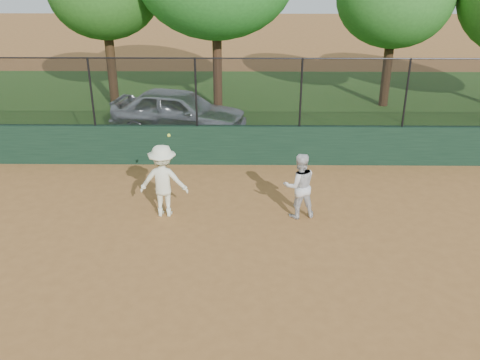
{
  "coord_description": "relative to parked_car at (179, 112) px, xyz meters",
  "views": [
    {
      "loc": [
        0.92,
        -8.89,
        6.29
      ],
      "look_at": [
        0.8,
        2.2,
        1.2
      ],
      "focal_mm": 40.0,
      "sensor_mm": 36.0,
      "label": 1
    }
  ],
  "objects": [
    {
      "name": "player_main",
      "position": [
        0.31,
        -5.89,
        0.12
      ],
      "size": [
        1.21,
        0.73,
        2.16
      ],
      "color": "white",
      "rests_on": "ground"
    },
    {
      "name": "parked_car",
      "position": [
        0.0,
        0.0,
        0.0
      ],
      "size": [
        4.95,
        2.89,
        1.58
      ],
      "primitive_type": "imported",
      "rotation": [
        0.0,
        0.0,
        1.34
      ],
      "color": "silver",
      "rests_on": "ground"
    },
    {
      "name": "fence_assembly",
      "position": [
        1.33,
        -2.66,
        1.44
      ],
      "size": [
        26.0,
        0.06,
        2.0
      ],
      "color": "black",
      "rests_on": "back_wall"
    },
    {
      "name": "ground",
      "position": [
        1.36,
        -8.66,
        -0.79
      ],
      "size": [
        80.0,
        80.0,
        0.0
      ],
      "primitive_type": "plane",
      "color": "#9B6332",
      "rests_on": "ground"
    },
    {
      "name": "grass_strip",
      "position": [
        1.36,
        3.34,
        -0.79
      ],
      "size": [
        36.0,
        12.0,
        0.01
      ],
      "primitive_type": "cube",
      "color": "#234816",
      "rests_on": "ground"
    },
    {
      "name": "player_second",
      "position": [
        3.58,
        -5.94,
        0.03
      ],
      "size": [
        0.9,
        0.76,
        1.64
      ],
      "primitive_type": "imported",
      "rotation": [
        0.0,
        0.0,
        3.33
      ],
      "color": "silver",
      "rests_on": "ground"
    },
    {
      "name": "back_wall",
      "position": [
        1.36,
        -2.66,
        -0.19
      ],
      "size": [
        26.0,
        0.2,
        1.2
      ],
      "primitive_type": "cube",
      "color": "#163220",
      "rests_on": "ground"
    }
  ]
}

